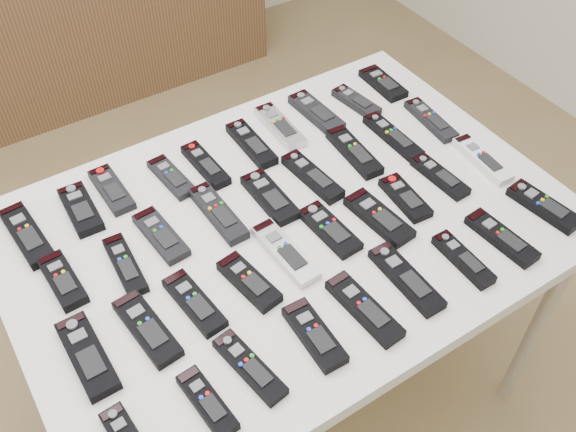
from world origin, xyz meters
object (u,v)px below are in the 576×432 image
remote_21 (194,303)px  remote_36 (502,238)px  remote_11 (125,265)px  remote_15 (312,176)px  remote_13 (218,213)px  remote_6 (280,127)px  remote_35 (463,259)px  remote_24 (330,229)px  remote_31 (250,367)px  remote_18 (431,120)px  remote_27 (440,176)px  remote_14 (270,197)px  remote_12 (161,235)px  remote_1 (81,209)px  remote_25 (379,217)px  remote_20 (147,328)px  remote_5 (251,144)px  remote_3 (171,177)px  remote_17 (393,136)px  remote_19 (87,356)px  remote_30 (207,402)px  table (288,239)px  remote_28 (482,160)px  remote_7 (316,113)px  remote_8 (356,102)px  remote_9 (383,83)px  remote_16 (354,152)px  remote_33 (364,309)px  remote_23 (285,252)px  remote_26 (405,198)px  sideboard (76,9)px  remote_0 (27,235)px  remote_37 (544,206)px  remote_10 (63,281)px  remote_32 (314,335)px  remote_34 (406,278)px

remote_21 → remote_36: (0.65, -0.21, 0.00)m
remote_11 → remote_15: bearing=4.6°
remote_13 → remote_11: bearing=-175.2°
remote_6 → remote_35: same height
remote_24 → remote_31: (-0.33, -0.20, 0.00)m
remote_18 → remote_27: (-0.13, -0.18, 0.00)m
remote_14 → remote_31: (-0.27, -0.36, -0.00)m
remote_12 → remote_13: 0.14m
remote_1 → remote_25: (0.56, -0.39, -0.00)m
remote_20 → remote_36: size_ratio=1.05×
remote_25 → remote_11: bearing=156.2°
remote_5 → remote_11: remote_5 is taller
remote_3 → remote_17: size_ratio=0.79×
remote_24 → remote_36: bearing=-39.8°
remote_19 → remote_30: size_ratio=1.28×
table → remote_28: size_ratio=6.87×
remote_7 → remote_8: 0.12m
remote_1 → remote_19: size_ratio=0.85×
remote_24 → remote_9: bearing=36.5°
remote_16 → remote_30: 0.75m
remote_25 → remote_27: 0.21m
remote_8 → remote_35: (-0.14, -0.57, 0.00)m
remote_33 → remote_23: bearing=100.2°
remote_9 → remote_31: same height
remote_24 → remote_31: size_ratio=0.96×
remote_26 → sideboard: bearing=100.2°
remote_7 → remote_1: bearing=177.6°
remote_19 → remote_36: 0.90m
remote_5 → remote_21: (-0.35, -0.36, -0.00)m
remote_12 → remote_14: bearing=-11.2°
remote_11 → remote_20: bearing=-95.4°
sideboard → remote_7: sideboard is taller
remote_23 → remote_30: (-0.31, -0.22, 0.00)m
remote_0 → remote_35: 0.96m
remote_20 → remote_8: bearing=19.2°
remote_0 → remote_12: 0.30m
remote_15 → remote_16: size_ratio=0.99×
remote_5 → remote_26: 0.42m
remote_0 → remote_14: 0.55m
remote_36 → remote_37: 0.15m
remote_13 → remote_15: size_ratio=1.03×
remote_6 → remote_12: remote_6 is taller
remote_37 → remote_27: bearing=115.9°
remote_12 → remote_31: bearing=-94.8°
remote_17 → remote_23: remote_17 is taller
remote_10 → remote_3: bearing=24.2°
remote_7 → remote_30: (-0.64, -0.59, -0.00)m
remote_21 → remote_32: size_ratio=1.05×
remote_10 → remote_25: bearing=-20.3°
remote_34 → remote_35: bearing=-10.8°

